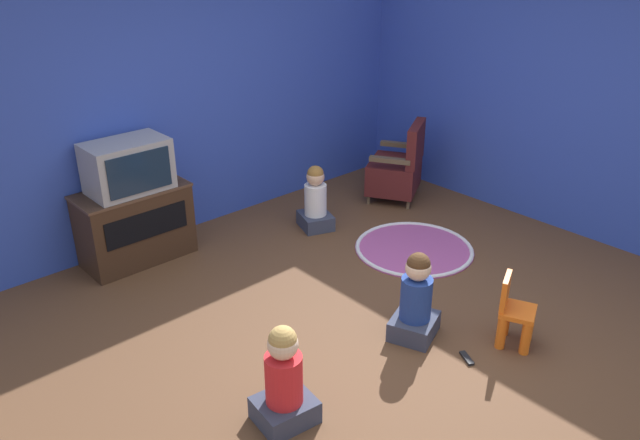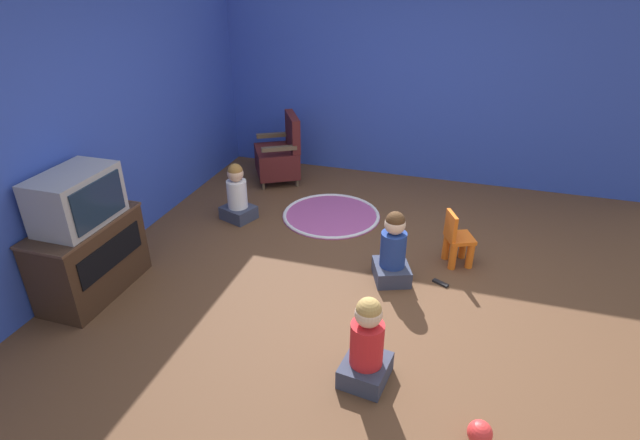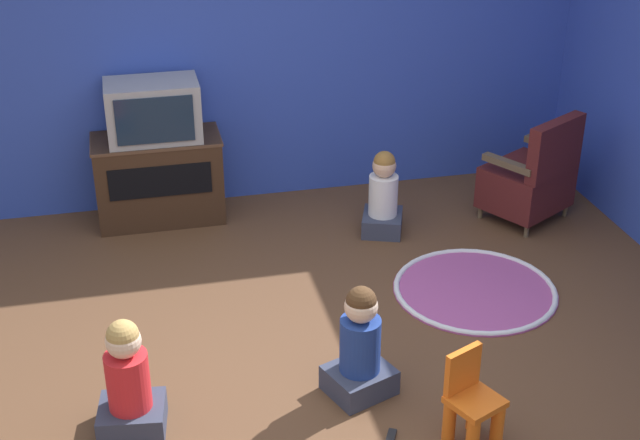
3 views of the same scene
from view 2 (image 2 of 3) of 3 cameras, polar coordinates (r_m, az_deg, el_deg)
name	(u,v)px [view 2 (image 2 of 3)]	position (r m, az deg, el deg)	size (l,w,h in m)	color
ground_plane	(366,283)	(4.57, 5.25, -7.19)	(30.00, 30.00, 0.00)	brown
wall_back	(89,123)	(5.00, -24.86, 9.98)	(5.75, 0.12, 2.59)	#2D47B2
wall_right	(433,78)	(6.52, 12.74, 15.50)	(0.12, 5.62, 2.59)	#2D47B2
tv_cabinet	(90,256)	(4.70, -24.83, -3.80)	(0.97, 0.48, 0.68)	#382316
television	(76,199)	(4.45, -26.08, 2.21)	(0.68, 0.44, 0.44)	#939399
black_armchair	(280,155)	(6.52, -4.63, 7.38)	(0.78, 0.75, 0.87)	brown
yellow_kid_chair	(457,242)	(4.89, 15.40, -2.47)	(0.33, 0.32, 0.54)	orange
play_mat	(331,215)	(5.69, 1.29, 0.57)	(1.11, 1.11, 0.04)	#A54C8C
child_watching_left	(393,251)	(4.49, 8.34, -3.55)	(0.44, 0.41, 0.69)	#33384C
child_watching_center	(367,346)	(3.47, 5.35, -14.14)	(0.39, 0.35, 0.68)	#33384C
child_watching_right	(237,196)	(5.58, -9.44, 2.78)	(0.39, 0.42, 0.66)	#33384C
toy_ball	(480,433)	(3.40, 17.80, -22.13)	(0.15, 0.15, 0.15)	red
remote_control	(440,283)	(4.66, 13.61, -7.01)	(0.11, 0.15, 0.02)	black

